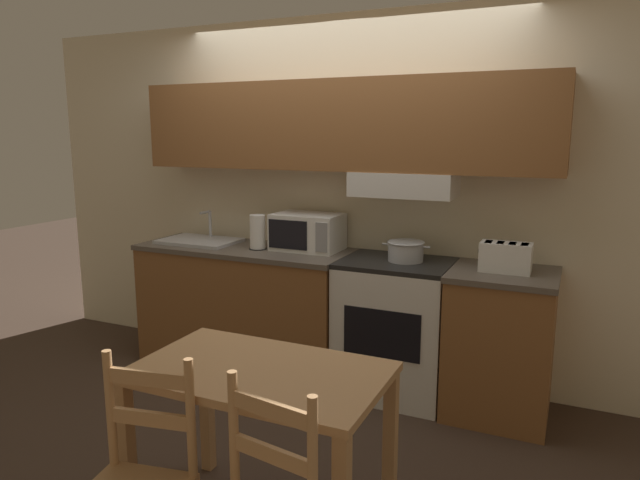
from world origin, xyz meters
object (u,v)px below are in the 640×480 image
Objects in this scene: stove_range at (395,328)px; toaster at (506,257)px; sink_basin at (199,240)px; dining_table at (261,395)px; microwave at (308,232)px; paper_towel_roll at (258,232)px; cooking_pot at (406,250)px.

toaster is at bearing -0.90° from stove_range.
sink_basin is 0.54× the size of dining_table.
stove_range is at bearing -7.52° from microwave.
paper_towel_roll is at bearing -3.15° from sink_basin.
dining_table is at bearing -71.05° from microwave.
stove_range is 1.18m from paper_towel_roll.
stove_range is at bearing -155.91° from cooking_pot.
stove_range is 2.87× the size of cooking_pot.
dining_table is at bearing -117.59° from toaster.
microwave reaches higher than toaster.
toaster is (1.37, -0.10, -0.04)m from microwave.
microwave is (-0.74, 0.07, 0.06)m from cooking_pot.
dining_table is (-0.81, -1.54, -0.37)m from toaster.
paper_towel_roll reaches higher than cooking_pot.
paper_towel_roll is (-1.02, -0.04, 0.58)m from stove_range.
sink_basin is at bearing 176.85° from paper_towel_roll.
sink_basin reaches higher than dining_table.
dining_table is (0.56, -1.64, -0.41)m from microwave.
sink_basin is (-2.24, 0.00, -0.07)m from toaster.
cooking_pot is 0.63m from toaster.
microwave is at bearing 172.48° from stove_range.
cooking_pot is at bearing 176.85° from toaster.
paper_towel_roll is (-0.34, -0.13, -0.01)m from microwave.
paper_towel_roll is at bearing 120.76° from dining_table.
sink_basin is 2.34× the size of paper_towel_roll.
microwave is (-0.69, 0.09, 0.59)m from stove_range.
toaster is at bearing -3.15° from cooking_pot.
paper_towel_roll reaches higher than dining_table.
paper_towel_roll is at bearing -179.05° from toaster.
dining_table is at bearing -47.10° from sink_basin.
paper_towel_roll reaches higher than stove_range.
stove_range is at bearing 179.10° from toaster.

